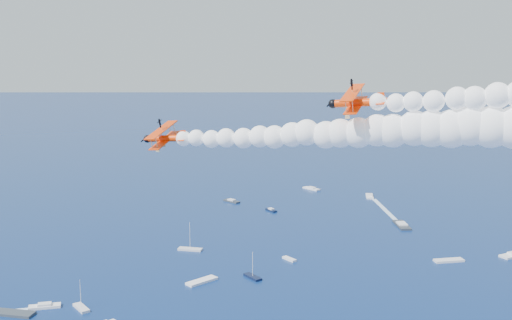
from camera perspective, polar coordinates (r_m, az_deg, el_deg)
The scene contains 5 objects.
biplane_lead at distance 91.37m, azimuth 9.30°, elevation 5.20°, with size 8.35×9.36×5.64m, color #FF3B05, non-canonical shape.
biplane_trail at distance 102.69m, azimuth -8.23°, elevation 1.97°, with size 7.95×8.91×5.37m, color #F93905, non-canonical shape.
smoke_trail_trail at distance 92.59m, azimuth 7.85°, elevation 2.48°, with size 56.61×18.44×10.49m, color white, non-canonical shape.
spectator_boats at distance 195.34m, azimuth 11.38°, elevation -10.18°, with size 224.73×195.46×0.70m.
boat_wakes at distance 184.98m, azimuth 1.35°, elevation -11.26°, with size 134.34×194.37×0.04m.
Camera 1 is at (61.33, -59.07, 67.28)m, focal length 43.64 mm.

